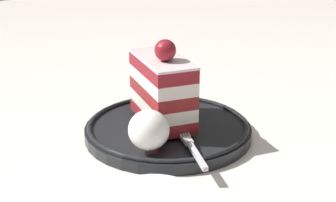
{
  "coord_description": "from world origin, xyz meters",
  "views": [
    {
      "loc": [
        -0.33,
        -0.47,
        0.27
      ],
      "look_at": [
        0.03,
        -0.01,
        0.05
      ],
      "focal_mm": 51.77,
      "sensor_mm": 36.0,
      "label": 1
    }
  ],
  "objects_px": {
    "dessert_plate": "(168,129)",
    "whipped_cream_dollop": "(149,130)",
    "cake_slice": "(160,88)",
    "fork": "(191,146)"
  },
  "relations": [
    {
      "from": "cake_slice",
      "to": "whipped_cream_dollop",
      "type": "distance_m",
      "value": 0.09
    },
    {
      "from": "dessert_plate",
      "to": "cake_slice",
      "type": "bearing_deg",
      "value": 103.05
    },
    {
      "from": "dessert_plate",
      "to": "whipped_cream_dollop",
      "type": "relative_size",
      "value": 4.56
    },
    {
      "from": "cake_slice",
      "to": "fork",
      "type": "distance_m",
      "value": 0.1
    },
    {
      "from": "whipped_cream_dollop",
      "to": "fork",
      "type": "distance_m",
      "value": 0.05
    },
    {
      "from": "dessert_plate",
      "to": "whipped_cream_dollop",
      "type": "height_order",
      "value": "whipped_cream_dollop"
    },
    {
      "from": "dessert_plate",
      "to": "fork",
      "type": "relative_size",
      "value": 2.12
    },
    {
      "from": "dessert_plate",
      "to": "fork",
      "type": "height_order",
      "value": "fork"
    },
    {
      "from": "fork",
      "to": "dessert_plate",
      "type": "bearing_deg",
      "value": 71.91
    },
    {
      "from": "cake_slice",
      "to": "fork",
      "type": "relative_size",
      "value": 1.21
    }
  ]
}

